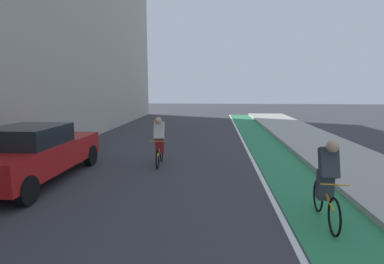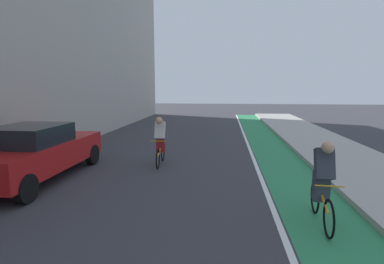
% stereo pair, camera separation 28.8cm
% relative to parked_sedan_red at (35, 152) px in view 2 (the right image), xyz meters
% --- Properties ---
extents(ground_plane, '(74.48, 74.48, 0.00)m').
position_rel_parked_sedan_red_xyz_m(ground_plane, '(3.42, 1.35, -0.79)').
color(ground_plane, '#38383D').
extents(bike_lane_paint, '(1.60, 33.85, 0.00)m').
position_rel_parked_sedan_red_xyz_m(bike_lane_paint, '(7.10, 3.35, -0.78)').
color(bike_lane_paint, '#2D8451').
rests_on(bike_lane_paint, ground).
extents(lane_divider_stripe, '(0.12, 33.85, 0.00)m').
position_rel_parked_sedan_red_xyz_m(lane_divider_stripe, '(6.20, 3.35, -0.78)').
color(lane_divider_stripe, white).
rests_on(lane_divider_stripe, ground).
extents(sidewalk_right, '(3.03, 33.85, 0.14)m').
position_rel_parked_sedan_red_xyz_m(sidewalk_right, '(9.41, 3.35, -0.72)').
color(sidewalk_right, '#A8A59E').
rests_on(sidewalk_right, ground).
extents(building_facade_left, '(4.15, 33.85, 10.63)m').
position_rel_parked_sedan_red_xyz_m(building_facade_left, '(-2.85, 3.34, 4.53)').
color(building_facade_left, '#B2ADA3').
rests_on(building_facade_left, ground).
extents(parked_sedan_red, '(1.86, 4.52, 1.53)m').
position_rel_parked_sedan_red_xyz_m(parked_sedan_red, '(0.00, 0.00, 0.00)').
color(parked_sedan_red, red).
rests_on(parked_sedan_red, ground).
extents(cyclist_mid, '(0.48, 1.72, 1.61)m').
position_rel_parked_sedan_red_xyz_m(cyclist_mid, '(6.97, -2.01, 0.02)').
color(cyclist_mid, black).
rests_on(cyclist_mid, ground).
extents(cyclist_trailing, '(0.48, 1.69, 1.60)m').
position_rel_parked_sedan_red_xyz_m(cyclist_trailing, '(3.07, 1.97, 0.06)').
color(cyclist_trailing, black).
rests_on(cyclist_trailing, ground).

